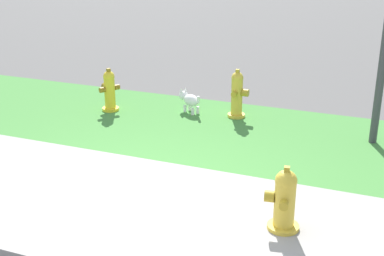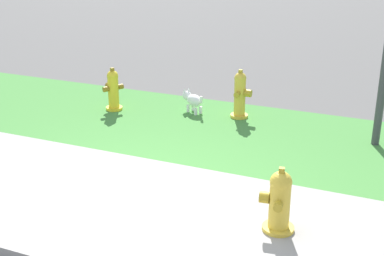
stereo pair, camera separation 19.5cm
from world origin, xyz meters
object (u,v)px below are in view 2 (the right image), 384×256
(fire_hydrant_across_street, at_px, (240,95))
(fire_hydrant_near_corner, at_px, (279,201))
(fire_hydrant_mid_block, at_px, (113,90))
(small_white_dog, at_px, (193,100))

(fire_hydrant_across_street, xyz_separation_m, fire_hydrant_near_corner, (1.46, -3.14, -0.05))
(fire_hydrant_mid_block, xyz_separation_m, fire_hydrant_near_corner, (3.55, -2.68, -0.01))
(fire_hydrant_near_corner, bearing_deg, small_white_dog, 28.09)
(fire_hydrant_across_street, relative_size, small_white_dog, 1.82)
(small_white_dog, bearing_deg, fire_hydrant_across_street, -147.50)
(fire_hydrant_across_street, height_order, small_white_dog, fire_hydrant_across_street)
(fire_hydrant_mid_block, height_order, fire_hydrant_across_street, fire_hydrant_across_street)
(fire_hydrant_mid_block, xyz_separation_m, fire_hydrant_across_street, (2.09, 0.46, 0.04))
(small_white_dog, bearing_deg, fire_hydrant_mid_block, 45.86)
(fire_hydrant_near_corner, distance_m, small_white_dog, 3.83)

